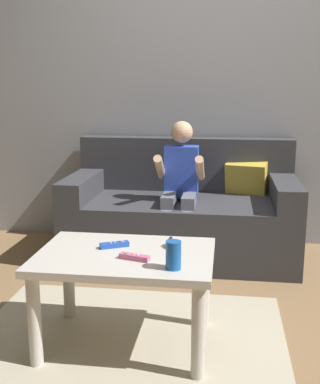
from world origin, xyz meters
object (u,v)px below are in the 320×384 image
object	(u,v)px
game_remote_pink_far_corner	(134,257)
couch	(183,215)
person_seated_on_couch	(180,184)
coffee_table	(125,269)
game_remote_blue_near_edge	(114,245)
soda_can	(173,255)
nunchuk_black	(171,243)

from	to	relation	value
game_remote_pink_far_corner	couch	bearing A→B (deg)	86.25
person_seated_on_couch	coffee_table	xyz separation A→B (m)	(-0.15, -1.12, -0.18)
game_remote_blue_near_edge	coffee_table	bearing A→B (deg)	-47.94
couch	soda_can	size ratio (longest dim) A/B	13.19
game_remote_blue_near_edge	soda_can	size ratio (longest dim) A/B	1.16
coffee_table	soda_can	bearing A→B (deg)	-34.11
game_remote_blue_near_edge	person_seated_on_couch	bearing A→B (deg)	78.50
couch	game_remote_blue_near_edge	bearing A→B (deg)	-100.02
person_seated_on_couch	nunchuk_black	size ratio (longest dim) A/B	10.03
game_remote_blue_near_edge	soda_can	distance (m)	0.39
coffee_table	game_remote_pink_far_corner	bearing A→B (deg)	-53.04
coffee_table	nunchuk_black	size ratio (longest dim) A/B	8.34
game_remote_pink_far_corner	coffee_table	bearing A→B (deg)	126.96
person_seated_on_couch	game_remote_pink_far_corner	size ratio (longest dim) A/B	6.78
couch	person_seated_on_couch	distance (m)	0.32
coffee_table	game_remote_pink_far_corner	size ratio (longest dim) A/B	5.64
nunchuk_black	soda_can	xyz separation A→B (m)	(0.04, -0.28, 0.04)
person_seated_on_couch	soda_can	world-z (taller)	person_seated_on_couch
nunchuk_black	game_remote_pink_far_corner	distance (m)	0.24
coffee_table	nunchuk_black	bearing A→B (deg)	28.77
person_seated_on_couch	game_remote_pink_far_corner	world-z (taller)	person_seated_on_couch
game_remote_pink_far_corner	soda_can	size ratio (longest dim) A/B	1.18
coffee_table	couch	bearing A→B (deg)	83.38
person_seated_on_couch	coffee_table	distance (m)	1.15
person_seated_on_couch	coffee_table	world-z (taller)	person_seated_on_couch
game_remote_blue_near_edge	nunchuk_black	size ratio (longest dim) A/B	1.44
couch	nunchuk_black	size ratio (longest dim) A/B	16.47
soda_can	couch	bearing A→B (deg)	93.61
couch	nunchuk_black	xyz separation A→B (m)	(0.05, -1.19, 0.18)
game_remote_pink_far_corner	soda_can	xyz separation A→B (m)	(0.18, -0.08, 0.05)
game_remote_pink_far_corner	game_remote_blue_near_edge	bearing A→B (deg)	129.48
game_remote_blue_near_edge	couch	bearing A→B (deg)	79.98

